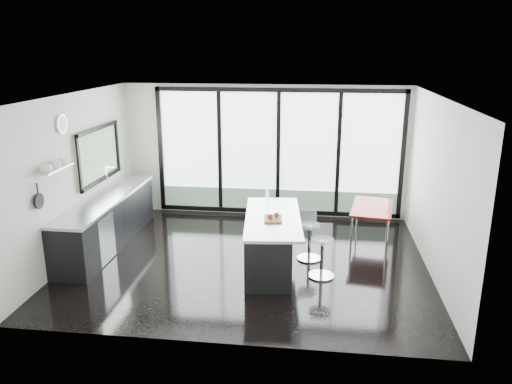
# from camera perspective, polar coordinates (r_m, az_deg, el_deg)

# --- Properties ---
(floor) EXTENTS (6.00, 5.00, 0.00)m
(floor) POSITION_cam_1_polar(r_m,az_deg,el_deg) (8.66, -0.91, -7.86)
(floor) COLOR black
(floor) RESTS_ON ground
(ceiling) EXTENTS (6.00, 5.00, 0.00)m
(ceiling) POSITION_cam_1_polar(r_m,az_deg,el_deg) (7.93, -1.01, 10.92)
(ceiling) COLOR white
(ceiling) RESTS_ON wall_back
(wall_back) EXTENTS (6.00, 0.09, 2.80)m
(wall_back) POSITION_cam_1_polar(r_m,az_deg,el_deg) (10.57, 2.40, 3.88)
(wall_back) COLOR silver
(wall_back) RESTS_ON ground
(wall_front) EXTENTS (6.00, 0.00, 2.80)m
(wall_front) POSITION_cam_1_polar(r_m,az_deg,el_deg) (5.84, -4.45, -5.30)
(wall_front) COLOR silver
(wall_front) RESTS_ON ground
(wall_left) EXTENTS (0.26, 5.00, 2.80)m
(wall_left) POSITION_cam_1_polar(r_m,az_deg,el_deg) (9.28, -19.23, 3.06)
(wall_left) COLOR silver
(wall_left) RESTS_ON ground
(wall_right) EXTENTS (0.00, 5.00, 2.80)m
(wall_right) POSITION_cam_1_polar(r_m,az_deg,el_deg) (8.32, 19.95, 0.37)
(wall_right) COLOR silver
(wall_right) RESTS_ON ground
(counter_cabinets) EXTENTS (0.69, 3.24, 1.36)m
(counter_cabinets) POSITION_cam_1_polar(r_m,az_deg,el_deg) (9.56, -16.67, -3.19)
(counter_cabinets) COLOR black
(counter_cabinets) RESTS_ON floor
(island) EXTENTS (1.10, 2.21, 1.13)m
(island) POSITION_cam_1_polar(r_m,az_deg,el_deg) (8.32, 1.44, -5.60)
(island) COLOR black
(island) RESTS_ON floor
(bar_stool_near) EXTENTS (0.43, 0.43, 0.66)m
(bar_stool_near) POSITION_cam_1_polar(r_m,az_deg,el_deg) (8.04, 7.53, -7.43)
(bar_stool_near) COLOR silver
(bar_stool_near) RESTS_ON floor
(bar_stool_far) EXTENTS (0.52, 0.52, 0.65)m
(bar_stool_far) POSITION_cam_1_polar(r_m,az_deg,el_deg) (8.64, 6.12, -5.65)
(bar_stool_far) COLOR silver
(bar_stool_far) RESTS_ON floor
(red_table) EXTENTS (0.91, 1.36, 0.67)m
(red_table) POSITION_cam_1_polar(r_m,az_deg,el_deg) (9.65, 13.02, -3.54)
(red_table) COLOR maroon
(red_table) RESTS_ON floor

